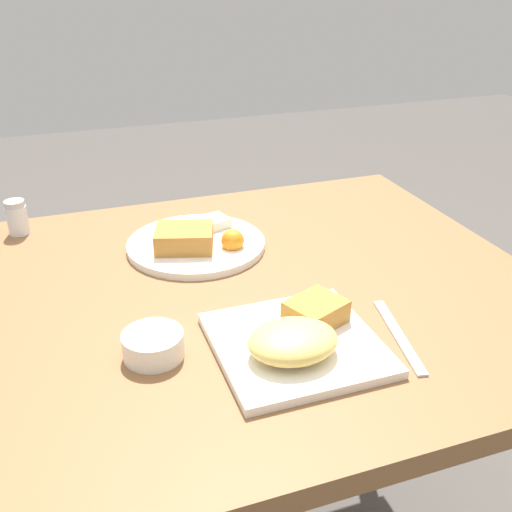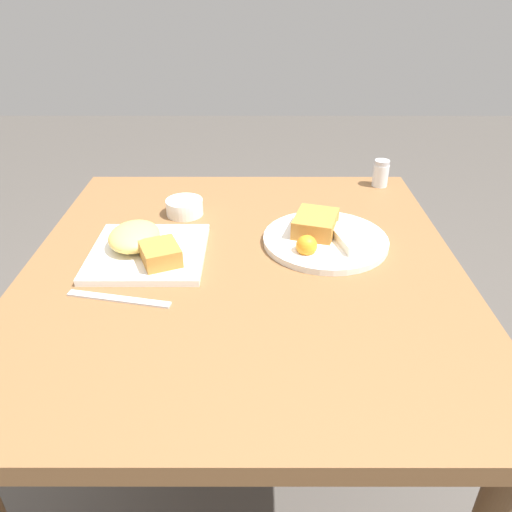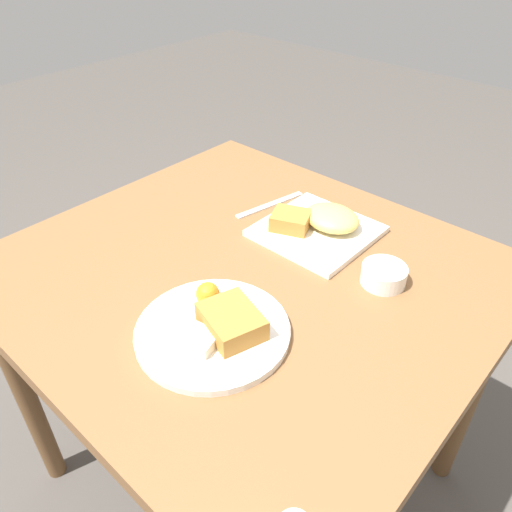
{
  "view_description": "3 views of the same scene",
  "coord_description": "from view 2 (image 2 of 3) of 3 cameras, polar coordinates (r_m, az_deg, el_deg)",
  "views": [
    {
      "loc": [
        -0.32,
        -0.86,
        1.27
      ],
      "look_at": [
        -0.01,
        0.03,
        0.79
      ],
      "focal_mm": 42.0,
      "sensor_mm": 36.0,
      "label": 1
    },
    {
      "loc": [
        0.86,
        0.03,
        1.27
      ],
      "look_at": [
        0.03,
        0.03,
        0.78
      ],
      "focal_mm": 35.0,
      "sensor_mm": 36.0,
      "label": 2
    },
    {
      "loc": [
        -0.55,
        0.58,
        1.37
      ],
      "look_at": [
        -0.03,
        0.0,
        0.79
      ],
      "focal_mm": 35.0,
      "sensor_mm": 36.0,
      "label": 3
    }
  ],
  "objects": [
    {
      "name": "ground_plane",
      "position": [
        1.53,
        -1.07,
        -25.44
      ],
      "size": [
        8.0,
        8.0,
        0.0
      ],
      "primitive_type": "plane",
      "color": "#4C4742"
    },
    {
      "name": "dining_table",
      "position": [
        1.06,
        -1.41,
        -4.99
      ],
      "size": [
        0.95,
        0.88,
        0.75
      ],
      "color": "brown",
      "rests_on": "ground_plane"
    },
    {
      "name": "plate_square_near",
      "position": [
        1.05,
        -12.62,
        1.06
      ],
      "size": [
        0.23,
        0.23,
        0.06
      ],
      "color": "white",
      "rests_on": "dining_table"
    },
    {
      "name": "plate_oval_far",
      "position": [
        1.09,
        7.78,
        2.24
      ],
      "size": [
        0.27,
        0.27,
        0.05
      ],
      "color": "white",
      "rests_on": "dining_table"
    },
    {
      "name": "sauce_ramekin",
      "position": [
        1.21,
        -8.17,
        5.6
      ],
      "size": [
        0.09,
        0.09,
        0.04
      ],
      "color": "white",
      "rests_on": "dining_table"
    },
    {
      "name": "salt_shaker",
      "position": [
        1.41,
        14.05,
        8.99
      ],
      "size": [
        0.04,
        0.04,
        0.07
      ],
      "color": "white",
      "rests_on": "dining_table"
    },
    {
      "name": "butter_knife",
      "position": [
        0.93,
        -15.42,
        -4.75
      ],
      "size": [
        0.06,
        0.19,
        0.0
      ],
      "rotation": [
        0.0,
        0.0,
        1.37
      ],
      "color": "silver",
      "rests_on": "dining_table"
    }
  ]
}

